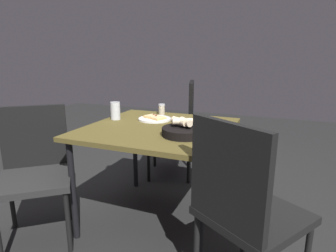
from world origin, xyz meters
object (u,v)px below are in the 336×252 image
at_px(pizza_plate, 155,118).
at_px(pepper_shaker, 162,110).
at_px(dining_table, 159,135).
at_px(beer_glass, 115,112).
at_px(chair_spare, 242,203).
at_px(chair_near, 180,124).
at_px(chair_far, 35,164).
at_px(bread_basket, 184,130).

height_order(pizza_plate, pepper_shaker, pepper_shaker).
height_order(dining_table, beer_glass, beer_glass).
relative_size(beer_glass, chair_spare, 0.14).
distance_m(chair_near, chair_far, 1.38).
xyz_separation_m(bread_basket, chair_far, (0.31, -0.92, -0.24)).
relative_size(bread_basket, pepper_shaker, 3.13).
bearing_deg(chair_near, chair_far, -23.37).
bearing_deg(chair_far, chair_near, 156.63).
bearing_deg(beer_glass, chair_far, -28.27).
height_order(pizza_plate, beer_glass, beer_glass).
relative_size(bread_basket, chair_far, 0.32).
xyz_separation_m(pizza_plate, beer_glass, (0.09, -0.28, 0.05)).
distance_m(pizza_plate, chair_near, 0.66).
distance_m(beer_glass, chair_far, 0.67).
bearing_deg(bread_basket, pizza_plate, -133.38).
bearing_deg(chair_spare, chair_near, -149.37).
relative_size(chair_near, chair_spare, 1.02).
bearing_deg(pizza_plate, bread_basket, 46.62).
xyz_separation_m(beer_glass, chair_spare, (0.59, 1.04, -0.24)).
relative_size(pizza_plate, chair_far, 0.29).
bearing_deg(chair_spare, beer_glass, -119.67).
distance_m(dining_table, chair_spare, 0.83).
bearing_deg(dining_table, chair_spare, 51.61).
height_order(pizza_plate, bread_basket, bread_basket).
relative_size(dining_table, chair_far, 1.12).
bearing_deg(pepper_shaker, pizza_plate, 8.63).
distance_m(dining_table, pizza_plate, 0.22).
xyz_separation_m(pepper_shaker, chair_spare, (0.90, 0.79, -0.22)).
bearing_deg(chair_spare, chair_far, -92.43).
bearing_deg(chair_far, bread_basket, 108.55).
distance_m(bread_basket, pepper_shaker, 0.65).
relative_size(pizza_plate, chair_spare, 0.27).
relative_size(dining_table, beer_glass, 7.21).
bearing_deg(pepper_shaker, chair_spare, 41.36).
xyz_separation_m(pizza_plate, chair_spare, (0.69, 0.76, -0.19)).
bearing_deg(beer_glass, dining_table, 78.27).
xyz_separation_m(beer_glass, chair_far, (0.54, -0.29, -0.27)).
height_order(bread_basket, beer_glass, beer_glass).
height_order(pizza_plate, chair_far, chair_far).
bearing_deg(chair_far, dining_table, 123.55).
relative_size(pizza_plate, beer_glass, 1.84).
relative_size(bread_basket, chair_near, 0.29).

